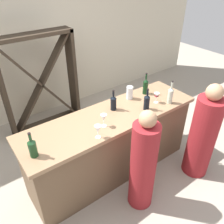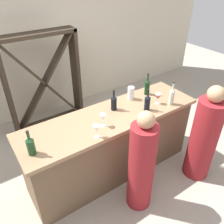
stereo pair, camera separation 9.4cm
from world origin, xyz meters
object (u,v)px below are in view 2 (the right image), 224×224
at_px(wine_bottle_second_right_dark_green, 147,87).
at_px(wine_glass_near_right, 158,97).
at_px(wine_bottle_center_near_black, 147,102).
at_px(wine_glass_near_left, 96,129).
at_px(water_pitcher, 131,93).
at_px(person_left_guest, 141,166).
at_px(wine_bottle_second_left_near_black, 114,102).
at_px(person_center_guest, 204,138).
at_px(wine_rack, 44,83).
at_px(wine_bottle_rightmost_clear_pale, 172,96).
at_px(wine_bottle_leftmost_olive_green, 31,145).
at_px(wine_glass_near_center, 103,118).

distance_m(wine_bottle_second_right_dark_green, wine_glass_near_right, 0.29).
relative_size(wine_bottle_center_near_black, wine_glass_near_left, 1.92).
xyz_separation_m(wine_bottle_second_right_dark_green, water_pitcher, (-0.28, 0.02, -0.03)).
xyz_separation_m(wine_glass_near_right, person_left_guest, (-0.71, -0.54, -0.45)).
height_order(wine_bottle_second_left_near_black, person_center_guest, person_center_guest).
relative_size(wine_glass_near_right, person_center_guest, 0.10).
bearing_deg(wine_rack, wine_bottle_rightmost_clear_pale, -58.97).
height_order(wine_bottle_second_right_dark_green, person_left_guest, person_left_guest).
distance_m(wine_glass_near_left, wine_glass_near_right, 1.08).
relative_size(person_left_guest, person_center_guest, 0.98).
bearing_deg(wine_bottle_center_near_black, wine_glass_near_right, 11.33).
relative_size(wine_bottle_second_left_near_black, wine_glass_near_left, 1.79).
bearing_deg(wine_bottle_second_left_near_black, wine_bottle_second_right_dark_green, 6.46).
bearing_deg(wine_bottle_rightmost_clear_pale, wine_bottle_leftmost_olive_green, 176.78).
bearing_deg(wine_bottle_center_near_black, water_pitcher, 89.08).
bearing_deg(person_left_guest, wine_rack, 22.69).
relative_size(wine_rack, water_pitcher, 9.25).
bearing_deg(person_center_guest, wine_glass_near_right, 28.95).
height_order(wine_bottle_center_near_black, wine_glass_near_right, wine_bottle_center_near_black).
distance_m(wine_bottle_second_right_dark_green, wine_glass_near_left, 1.20).
bearing_deg(wine_bottle_center_near_black, person_center_guest, -46.62).
xyz_separation_m(wine_glass_near_left, water_pitcher, (0.84, 0.46, -0.02)).
bearing_deg(wine_bottle_leftmost_olive_green, wine_bottle_second_right_dark_green, 9.22).
bearing_deg(wine_bottle_rightmost_clear_pale, wine_bottle_center_near_black, 168.96).
xyz_separation_m(wine_bottle_leftmost_olive_green, person_center_guest, (2.06, -0.61, -0.45)).
xyz_separation_m(wine_bottle_second_left_near_black, person_left_guest, (-0.12, -0.74, -0.45)).
height_order(wine_glass_near_right, person_center_guest, person_center_guest).
height_order(wine_bottle_center_near_black, person_center_guest, person_center_guest).
bearing_deg(wine_glass_near_center, wine_rack, 92.91).
xyz_separation_m(wine_glass_near_left, person_left_guest, (0.36, -0.38, -0.45)).
distance_m(wine_bottle_leftmost_olive_green, wine_bottle_center_near_black, 1.52).
relative_size(wine_bottle_rightmost_clear_pale, person_left_guest, 0.24).
relative_size(wine_rack, wine_bottle_rightmost_clear_pale, 5.21).
xyz_separation_m(wine_bottle_second_left_near_black, person_center_guest, (0.90, -0.83, -0.44)).
xyz_separation_m(wine_bottle_rightmost_clear_pale, person_left_guest, (-0.85, -0.42, -0.47)).
xyz_separation_m(wine_bottle_center_near_black, wine_bottle_rightmost_clear_pale, (0.37, -0.07, 0.01)).
bearing_deg(water_pitcher, wine_bottle_rightmost_clear_pale, -49.02).
xyz_separation_m(wine_bottle_leftmost_olive_green, wine_glass_near_center, (0.85, -0.01, 0.00)).
bearing_deg(person_center_guest, wine_bottle_second_left_near_black, 49.43).
relative_size(wine_rack, wine_glass_near_right, 11.60).
bearing_deg(wine_rack, water_pitcher, -62.36).
relative_size(wine_bottle_second_left_near_black, wine_glass_near_center, 1.75).
relative_size(wine_bottle_second_left_near_black, wine_bottle_center_near_black, 0.93).
bearing_deg(water_pitcher, wine_bottle_second_left_near_black, -164.95).
height_order(wine_bottle_rightmost_clear_pale, wine_glass_near_right, wine_bottle_rightmost_clear_pale).
xyz_separation_m(wine_bottle_leftmost_olive_green, wine_glass_near_left, (0.68, -0.14, 0.00)).
bearing_deg(wine_rack, person_center_guest, -61.34).
distance_m(wine_bottle_center_near_black, wine_glass_near_right, 0.24).
bearing_deg(wine_bottle_rightmost_clear_pale, wine_glass_near_center, 174.50).
distance_m(wine_bottle_second_right_dark_green, wine_bottle_rightmost_clear_pale, 0.41).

